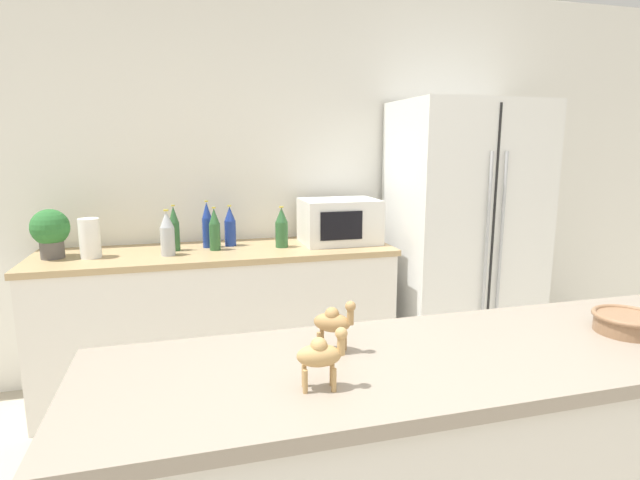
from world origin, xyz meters
The scene contains 15 objects.
wall_back centered at (0.00, 2.73, 1.27)m, with size 8.00×0.06×2.55m.
back_counter centered at (-0.36, 2.40, 0.45)m, with size 2.11×0.63×0.90m.
refrigerator centered at (1.26, 2.34, 0.90)m, with size 0.91×0.70×1.79m.
potted_plant centered at (-1.27, 2.41, 1.05)m, with size 0.20×0.20×0.28m.
paper_towel_roll centered at (-1.07, 2.36, 1.01)m, with size 0.11×0.11×0.22m.
microwave centered at (0.40, 2.42, 1.04)m, with size 0.48×0.37×0.28m.
back_bottle_0 centered at (-0.61, 2.44, 1.03)m, with size 0.06×0.06×0.27m.
back_bottle_1 centered at (-0.38, 2.39, 1.02)m, with size 0.07×0.07×0.26m.
back_bottle_2 centered at (0.02, 2.37, 1.02)m, with size 0.08×0.08×0.25m.
back_bottle_3 centered at (-0.28, 2.50, 1.02)m, with size 0.07×0.07×0.26m.
back_bottle_4 centered at (-0.42, 2.49, 1.03)m, with size 0.06×0.06×0.29m.
back_bottle_5 centered at (-0.65, 2.31, 1.02)m, with size 0.08×0.08×0.26m.
fruit_bowl centered at (0.65, 0.48, 1.02)m, with size 0.18×0.18×0.06m.
camel_figurine centered at (-0.19, 0.57, 1.07)m, with size 0.11×0.09×0.14m.
camel_figurine_second centered at (-0.28, 0.38, 1.07)m, with size 0.11×0.06×0.14m.
Camera 1 is at (-0.55, -0.60, 1.52)m, focal length 28.00 mm.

